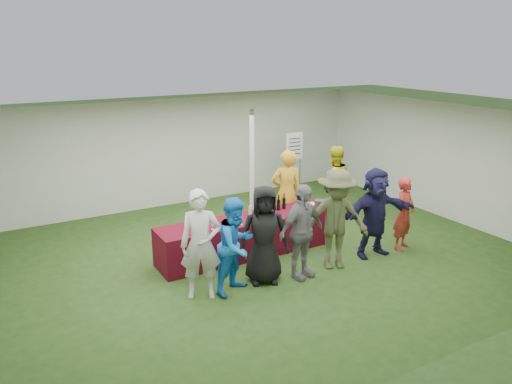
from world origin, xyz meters
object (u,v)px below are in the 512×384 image
wine_list_sign (294,151)px  customer_0 (201,245)px  customer_4 (336,219)px  customer_2 (264,235)px  customer_5 (375,213)px  staff_back (334,182)px  customer_1 (236,245)px  dump_bucket (319,204)px  staff_pourer (286,192)px  customer_3 (301,232)px  customer_6 (404,214)px  serving_table (247,236)px

wine_list_sign → customer_0: bearing=-139.3°
customer_4 → customer_2: bearing=-165.3°
customer_2 → customer_5: 2.43m
staff_back → customer_4: customer_4 is taller
customer_0 → customer_5: (3.58, -0.13, -0.03)m
customer_4 → staff_back: bearing=73.7°
customer_0 → customer_2: customer_0 is taller
customer_1 → customer_5: customer_5 is taller
dump_bucket → staff_pourer: bearing=111.1°
customer_4 → customer_5: bearing=25.1°
customer_0 → customer_3: size_ratio=1.06×
customer_0 → customer_1: 0.60m
customer_2 → customer_5: size_ratio=0.99×
customer_2 → customer_3: bearing=6.4°
staff_pourer → customer_2: staff_pourer is taller
customer_6 → customer_0: bearing=156.2°
customer_0 → customer_2: bearing=23.0°
customer_3 → customer_2: bearing=153.9°
dump_bucket → customer_4: 1.20m
customer_1 → customer_4: (2.00, -0.08, 0.12)m
serving_table → staff_pourer: staff_pourer is taller
dump_bucket → customer_6: 1.70m
wine_list_sign → customer_6: bearing=-88.3°
customer_0 → customer_4: size_ratio=0.97×
customer_3 → customer_5: (1.77, 0.09, 0.02)m
customer_3 → customer_6: customer_3 is taller
wine_list_sign → dump_bucket: bearing=-113.6°
serving_table → customer_1: bearing=-125.4°
dump_bucket → wine_list_sign: (1.19, 2.72, 0.48)m
staff_pourer → customer_1: bearing=57.7°
customer_1 → customer_2: 0.58m
customer_3 → customer_6: bearing=-9.6°
staff_pourer → customer_5: size_ratio=1.06×
dump_bucket → customer_5: bearing=-62.5°
serving_table → customer_6: size_ratio=2.43×
customer_2 → customer_3: (0.65, -0.18, -0.01)m
wine_list_sign → customer_1: 5.26m
wine_list_sign → customer_0: size_ratio=0.99×
wine_list_sign → customer_2: (-3.07, -3.67, -0.45)m
serving_table → customer_6: 3.18m
customer_0 → customer_1: (0.58, -0.11, -0.09)m
dump_bucket → customer_0: bearing=-163.3°
staff_pourer → customer_3: bearing=81.8°
customer_6 → customer_5: bearing=155.5°
serving_table → customer_5: (2.12, -1.26, 0.51)m
serving_table → dump_bucket: dump_bucket is taller
customer_1 → customer_2: (0.58, 0.08, 0.05)m
dump_bucket → customer_6: (1.30, -1.08, -0.10)m
customer_5 → customer_2: bearing=-178.8°
wine_list_sign → customer_6: size_ratio=1.21×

